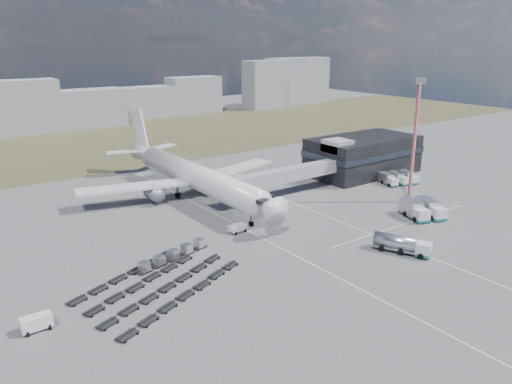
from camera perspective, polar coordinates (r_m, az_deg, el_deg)
ground at (r=91.87m, az=2.74°, el=-5.54°), size 420.00×420.00×0.00m
grass_strip at (r=187.22m, az=-18.86°, el=5.32°), size 420.00×90.00×0.01m
lane_markings at (r=99.91m, az=6.05°, el=-3.71°), size 47.12×110.00×0.01m
terminal at (r=138.58m, az=12.09°, el=4.19°), size 30.40×16.40×11.00m
jet_bridge at (r=114.75m, az=2.62°, el=1.79°), size 30.30×3.80×7.05m
airliner at (r=115.82m, az=-7.27°, el=1.93°), size 51.59×64.53×17.62m
skyline at (r=226.22m, az=-19.12°, el=9.73°), size 307.43×23.54×25.27m
fuel_tanker at (r=89.68m, az=16.35°, el=-5.77°), size 6.21×9.77×3.11m
pushback_tug at (r=95.35m, az=-2.13°, el=-4.18°), size 3.48×2.15×1.49m
utility_van at (r=70.67m, az=-23.79°, el=-13.56°), size 3.78×1.74×2.05m
catering_truck at (r=119.58m, az=-4.78°, el=0.59°), size 3.80×6.61×2.85m
service_trucks_near at (r=108.43m, az=18.49°, el=-1.88°), size 8.91×9.66×3.16m
service_trucks_far at (r=132.09m, az=15.96°, el=1.53°), size 9.67×8.26×2.53m
uld_row at (r=84.80m, az=-9.42°, el=-7.06°), size 14.61×5.34×1.62m
baggage_dollies at (r=76.72m, az=-11.46°, el=-10.41°), size 28.17×22.09×0.69m
floodlight_mast at (r=114.76m, az=17.64°, el=5.47°), size 2.62×2.12×27.48m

